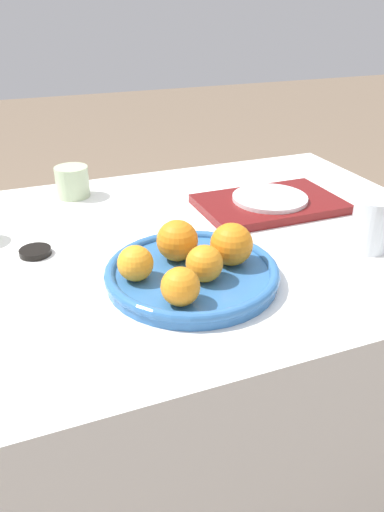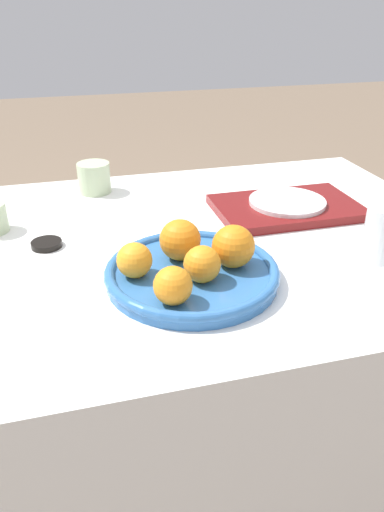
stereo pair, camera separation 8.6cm
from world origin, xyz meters
name	(u,v)px [view 1 (the left image)]	position (x,y,z in m)	size (l,w,h in m)	color
ground_plane	(150,489)	(0.00, 0.00, 0.00)	(12.00, 12.00, 0.00)	#7A6651
table	(144,385)	(0.00, 0.00, 0.37)	(1.40, 0.87, 0.74)	white
fruit_platter	(192,273)	(0.06, -0.17, 0.76)	(0.31, 0.31, 0.03)	#336BAD
orange_0	(204,264)	(0.06, -0.21, 0.79)	(0.06, 0.06, 0.06)	orange
orange_1	(177,241)	(0.05, -0.12, 0.80)	(0.08, 0.08, 0.08)	orange
orange_2	(231,244)	(0.13, -0.17, 0.80)	(0.08, 0.08, 0.08)	orange
orange_3	(180,287)	(0.00, -0.26, 0.79)	(0.06, 0.06, 0.06)	orange
orange_4	(135,263)	(-0.04, -0.16, 0.79)	(0.06, 0.06, 0.06)	orange
water_glass	(371,225)	(0.42, -0.18, 0.79)	(0.07, 0.07, 0.11)	silver
serving_tray	(269,204)	(0.35, 0.08, 0.75)	(0.33, 0.21, 0.02)	maroon
side_plate	(270,198)	(0.35, 0.08, 0.76)	(0.18, 0.18, 0.01)	white
cup_0	(72,182)	(-0.07, 0.32, 0.78)	(0.08, 0.08, 0.08)	#B7CC9E
soy_dish	(35,252)	(-0.19, 0.03, 0.75)	(0.06, 0.06, 0.01)	black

